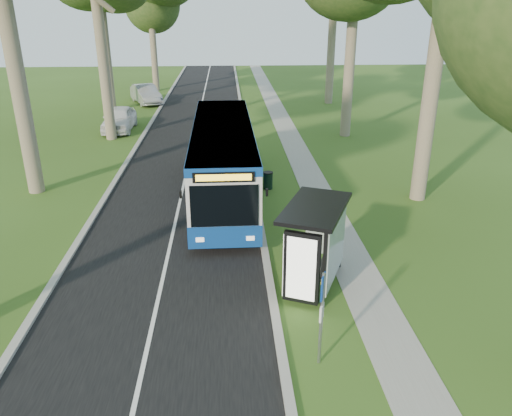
{
  "coord_description": "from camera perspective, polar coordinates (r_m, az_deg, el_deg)",
  "views": [
    {
      "loc": [
        -1.27,
        -15.16,
        8.41
      ],
      "look_at": [
        -0.29,
        1.37,
        1.6
      ],
      "focal_mm": 35.0,
      "sensor_mm": 36.0,
      "label": 1
    }
  ],
  "objects": [
    {
      "name": "car_silver",
      "position": [
        47.16,
        -12.48,
        12.6
      ],
      "size": [
        3.57,
        5.33,
        1.66
      ],
      "primitive_type": "imported",
      "rotation": [
        0.0,
        0.0,
        0.4
      ],
      "color": "#A2A6AA",
      "rests_on": "ground"
    },
    {
      "name": "centre_line",
      "position": [
        26.62,
        -8.03,
        3.76
      ],
      "size": [
        0.12,
        100.0,
        0.0
      ],
      "primitive_type": "cube",
      "color": "white",
      "rests_on": "road"
    },
    {
      "name": "car_white",
      "position": [
        37.22,
        -15.36,
        9.82
      ],
      "size": [
        1.97,
        4.87,
        1.66
      ],
      "primitive_type": "imported",
      "rotation": [
        0.0,
        0.0,
        0.0
      ],
      "color": "white",
      "rests_on": "ground"
    },
    {
      "name": "road",
      "position": [
        26.62,
        -8.03,
        3.73
      ],
      "size": [
        7.0,
        100.0,
        0.02
      ],
      "primitive_type": "cube",
      "color": "black",
      "rests_on": "ground"
    },
    {
      "name": "kerb_west",
      "position": [
        27.13,
        -15.43,
        3.6
      ],
      "size": [
        0.25,
        100.0,
        0.12
      ],
      "primitive_type": "cube",
      "color": "#9E9B93",
      "rests_on": "ground"
    },
    {
      "name": "footpath",
      "position": [
        26.87,
        5.95,
        4.01
      ],
      "size": [
        1.5,
        100.0,
        0.02
      ],
      "primitive_type": "cube",
      "color": "gray",
      "rests_on": "ground"
    },
    {
      "name": "litter_bin",
      "position": [
        24.31,
        1.38,
        3.19
      ],
      "size": [
        0.49,
        0.49,
        0.85
      ],
      "rotation": [
        0.0,
        0.0,
        -0.07
      ],
      "color": "black",
      "rests_on": "ground"
    },
    {
      "name": "bus_stop_sign",
      "position": [
        12.34,
        7.54,
        -11.33
      ],
      "size": [
        0.18,
        0.35,
        2.58
      ],
      "rotation": [
        0.0,
        0.0,
        -0.4
      ],
      "color": "gray",
      "rests_on": "ground"
    },
    {
      "name": "bus_shelter",
      "position": [
        15.26,
        7.5,
        -3.12
      ],
      "size": [
        2.79,
        3.54,
        2.69
      ],
      "rotation": [
        0.0,
        0.0,
        -0.41
      ],
      "color": "black",
      "rests_on": "ground"
    },
    {
      "name": "kerb_east",
      "position": [
        26.54,
        -0.47,
        4.02
      ],
      "size": [
        0.25,
        100.0,
        0.12
      ],
      "primitive_type": "cube",
      "color": "#9E9B93",
      "rests_on": "ground"
    },
    {
      "name": "ground",
      "position": [
        17.39,
        1.24,
        -6.58
      ],
      "size": [
        120.0,
        120.0,
        0.0
      ],
      "primitive_type": "plane",
      "color": "#335119",
      "rests_on": "ground"
    },
    {
      "name": "bus",
      "position": [
        23.1,
        -3.76,
        5.49
      ],
      "size": [
        2.75,
        12.62,
        3.34
      ],
      "rotation": [
        0.0,
        0.0,
        0.01
      ],
      "color": "silver",
      "rests_on": "ground"
    }
  ]
}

